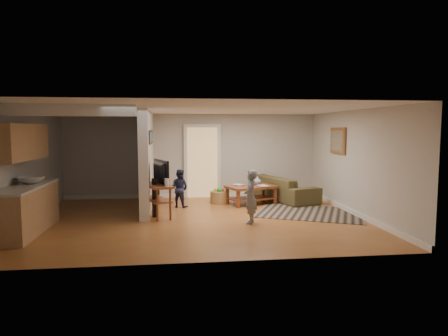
{
  "coord_description": "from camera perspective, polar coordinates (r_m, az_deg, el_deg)",
  "views": [
    {
      "loc": [
        -0.5,
        -8.97,
        2.05
      ],
      "look_at": [
        0.68,
        0.67,
        1.1
      ],
      "focal_mm": 32.0,
      "sensor_mm": 36.0,
      "label": 1
    }
  ],
  "objects": [
    {
      "name": "area_rug",
      "position": [
        10.07,
        12.24,
        -6.26
      ],
      "size": [
        3.09,
        2.76,
        0.01
      ],
      "primitive_type": "cube",
      "rotation": [
        0.0,
        0.0,
        -0.43
      ],
      "color": "black",
      "rests_on": "ground"
    },
    {
      "name": "toddler",
      "position": [
        10.64,
        -6.33,
        -5.56
      ],
      "size": [
        0.61,
        0.58,
        1.0
      ],
      "primitive_type": "imported",
      "rotation": [
        0.0,
        0.0,
        2.59
      ],
      "color": "#1D213D",
      "rests_on": "ground"
    },
    {
      "name": "room_shell",
      "position": [
        9.44,
        -10.39,
        1.89
      ],
      "size": [
        7.54,
        6.02,
        2.52
      ],
      "color": "#AAA7A3",
      "rests_on": "ground"
    },
    {
      "name": "toy_basket",
      "position": [
        11.08,
        -0.64,
        -4.08
      ],
      "size": [
        0.52,
        0.52,
        0.46
      ],
      "color": "#966A41",
      "rests_on": "ground"
    },
    {
      "name": "speaker_right",
      "position": [
        11.19,
        -9.47,
        -2.74
      ],
      "size": [
        0.11,
        0.11,
        0.89
      ],
      "primitive_type": "cube",
      "rotation": [
        0.0,
        0.0,
        0.27
      ],
      "color": "black",
      "rests_on": "ground"
    },
    {
      "name": "sofa",
      "position": [
        11.78,
        8.43,
        -4.51
      ],
      "size": [
        1.66,
        2.54,
        0.69
      ],
      "primitive_type": "imported",
      "rotation": [
        0.0,
        0.0,
        1.91
      ],
      "color": "#4F3E27",
      "rests_on": "ground"
    },
    {
      "name": "ground",
      "position": [
        9.22,
        -3.71,
        -7.28
      ],
      "size": [
        7.5,
        7.5,
        0.0
      ],
      "primitive_type": "plane",
      "color": "brown",
      "rests_on": "ground"
    },
    {
      "name": "coffee_table",
      "position": [
        10.94,
        3.97,
        -3.1
      ],
      "size": [
        1.49,
        1.17,
        0.77
      ],
      "rotation": [
        0.0,
        0.0,
        0.35
      ],
      "color": "#622F17",
      "rests_on": "ground"
    },
    {
      "name": "tv_console",
      "position": [
        9.48,
        -9.54,
        -2.69
      ],
      "size": [
        0.85,
        1.3,
        1.05
      ],
      "rotation": [
        0.0,
        0.0,
        0.35
      ],
      "color": "#622F17",
      "rests_on": "ground"
    },
    {
      "name": "child",
      "position": [
        8.81,
        3.78,
        -7.88
      ],
      "size": [
        0.4,
        0.5,
        1.18
      ],
      "primitive_type": "imported",
      "rotation": [
        0.0,
        0.0,
        -1.89
      ],
      "color": "slate",
      "rests_on": "ground"
    },
    {
      "name": "speaker_left",
      "position": [
        9.45,
        -9.93,
        -4.21
      ],
      "size": [
        0.12,
        0.12,
        0.91
      ],
      "primitive_type": "cube",
      "rotation": [
        0.0,
        0.0,
        0.37
      ],
      "color": "black",
      "rests_on": "ground"
    }
  ]
}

